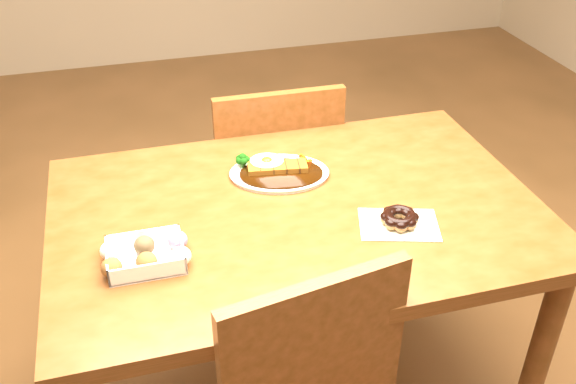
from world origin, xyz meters
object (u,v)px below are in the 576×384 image
object	(u,v)px
katsu_curry_plate	(278,171)
donut_box	(146,254)
pon_de_ring	(399,219)
table	(297,239)
chair_far	(272,184)

from	to	relation	value
katsu_curry_plate	donut_box	xyz separation A→B (m)	(-0.37, -0.28, 0.01)
pon_de_ring	katsu_curry_plate	bearing A→B (deg)	126.81
table	katsu_curry_plate	xyz separation A→B (m)	(-0.01, 0.16, 0.11)
chair_far	katsu_curry_plate	bearing A→B (deg)	79.68
donut_box	pon_de_ring	xyz separation A→B (m)	(0.59, -0.02, -0.00)
table	donut_box	world-z (taller)	donut_box
katsu_curry_plate	donut_box	world-z (taller)	katsu_curry_plate
katsu_curry_plate	table	bearing A→B (deg)	-86.68
chair_far	donut_box	size ratio (longest dim) A/B	4.52
table	chair_far	world-z (taller)	chair_far
table	donut_box	bearing A→B (deg)	-162.50
pon_de_ring	table	bearing A→B (deg)	147.20
katsu_curry_plate	donut_box	size ratio (longest dim) A/B	1.53
chair_far	pon_de_ring	xyz separation A→B (m)	(0.15, -0.67, 0.29)
table	pon_de_ring	world-z (taller)	pon_de_ring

